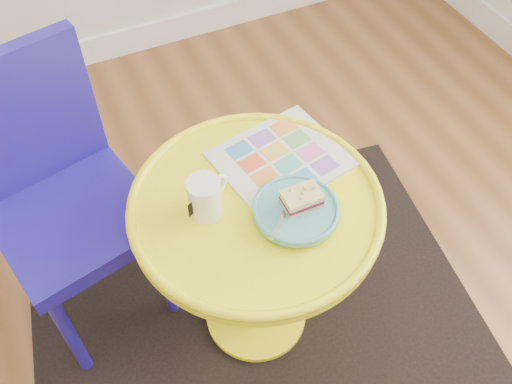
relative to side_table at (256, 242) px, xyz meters
name	(u,v)px	position (x,y,z in m)	size (l,w,h in m)	color
rug	(256,316)	(0.00, 0.00, -0.39)	(1.30, 1.10, 0.01)	black
side_table	(256,242)	(0.00, 0.00, 0.00)	(0.58, 0.58, 0.55)	#FFF715
chair	(57,189)	(-0.41, 0.30, 0.08)	(0.44, 0.44, 0.83)	#201796
newspaper	(281,158)	(0.11, 0.10, 0.16)	(0.29, 0.25, 0.01)	silver
mug	(205,196)	(-0.11, 0.03, 0.21)	(0.10, 0.07, 0.10)	white
plate	(296,210)	(0.07, -0.07, 0.17)	(0.19, 0.19, 0.02)	#4FA9A8
cake_slice	(302,199)	(0.08, -0.06, 0.20)	(0.09, 0.06, 0.04)	#D3BC8C
fork	(284,212)	(0.04, -0.07, 0.18)	(0.12, 0.11, 0.00)	silver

